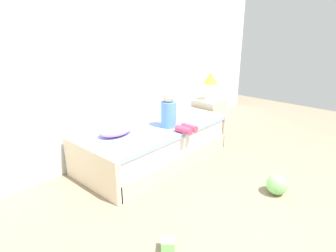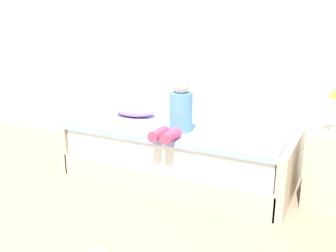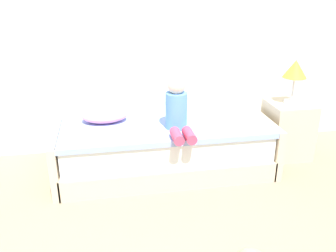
# 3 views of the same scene
# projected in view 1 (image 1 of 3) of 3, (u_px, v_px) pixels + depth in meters

# --- Properties ---
(ground_plane) EXTENTS (9.20, 9.20, 0.00)m
(ground_plane) POSITION_uv_depth(u_px,v_px,m) (290.00, 237.00, 2.55)
(ground_plane) COLOR gray
(wall_rear) EXTENTS (7.20, 0.10, 2.90)m
(wall_rear) POSITION_uv_depth(u_px,v_px,m) (102.00, 52.00, 3.70)
(wall_rear) COLOR silver
(wall_rear) RESTS_ON ground
(bed) EXTENTS (2.11, 1.00, 0.50)m
(bed) POSITION_uv_depth(u_px,v_px,m) (154.00, 143.00, 3.95)
(bed) COLOR beige
(bed) RESTS_ON ground
(nightstand) EXTENTS (0.44, 0.44, 0.60)m
(nightstand) POSITION_uv_depth(u_px,v_px,m) (209.00, 117.00, 4.90)
(nightstand) COLOR beige
(nightstand) RESTS_ON ground
(table_lamp) EXTENTS (0.24, 0.24, 0.45)m
(table_lamp) POSITION_uv_depth(u_px,v_px,m) (211.00, 79.00, 4.68)
(table_lamp) COLOR silver
(table_lamp) RESTS_ON nightstand
(child_figure) EXTENTS (0.20, 0.51, 0.50)m
(child_figure) POSITION_uv_depth(u_px,v_px,m) (171.00, 113.00, 3.72)
(child_figure) COLOR #598CD1
(child_figure) RESTS_ON bed
(pillow) EXTENTS (0.44, 0.30, 0.13)m
(pillow) POSITION_uv_depth(u_px,v_px,m) (116.00, 130.00, 3.51)
(pillow) COLOR #EA8CC6
(pillow) RESTS_ON bed
(toy_ball) EXTENTS (0.23, 0.23, 0.23)m
(toy_ball) POSITION_uv_depth(u_px,v_px,m) (277.00, 184.00, 3.17)
(toy_ball) COLOR #7FD872
(toy_ball) RESTS_ON ground
(toy_block) EXTENTS (0.16, 0.16, 0.11)m
(toy_block) POSITION_uv_depth(u_px,v_px,m) (168.00, 245.00, 2.38)
(toy_block) COLOR #7FD872
(toy_block) RESTS_ON ground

